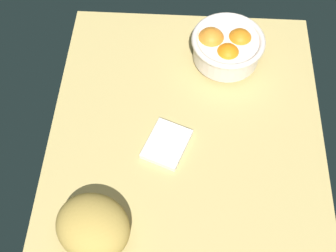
# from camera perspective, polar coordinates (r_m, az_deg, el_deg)

# --- Properties ---
(ground_plane) EXTENTS (0.78, 0.67, 0.03)m
(ground_plane) POSITION_cam_1_polar(r_m,az_deg,el_deg) (1.06, 2.45, -1.01)
(ground_plane) COLOR tan
(fruit_bowl) EXTENTS (0.19, 0.19, 0.10)m
(fruit_bowl) POSITION_cam_1_polar(r_m,az_deg,el_deg) (1.14, 7.83, 10.49)
(fruit_bowl) COLOR silver
(fruit_bowl) RESTS_ON ground
(bread_loaf) EXTENTS (0.20, 0.21, 0.09)m
(bread_loaf) POSITION_cam_1_polar(r_m,az_deg,el_deg) (0.91, -10.04, -13.14)
(bread_loaf) COLOR #BC9744
(bread_loaf) RESTS_ON ground
(napkin_folded) EXTENTS (0.14, 0.13, 0.01)m
(napkin_folded) POSITION_cam_1_polar(r_m,az_deg,el_deg) (1.02, -0.16, -2.42)
(napkin_folded) COLOR silver
(napkin_folded) RESTS_ON ground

